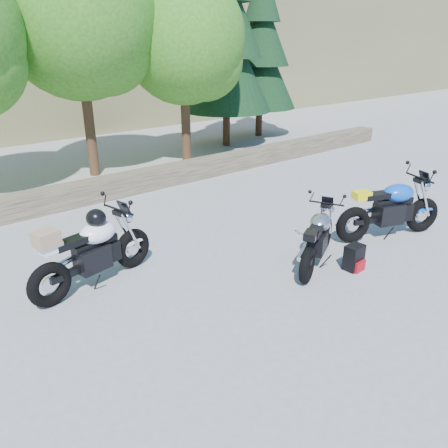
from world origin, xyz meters
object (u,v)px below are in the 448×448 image
(silver_bike, at_px, (318,239))
(backpack, at_px, (354,258))
(white_bike, at_px, (92,250))
(blue_bike, at_px, (391,209))

(silver_bike, xyz_separation_m, backpack, (0.34, -0.52, -0.26))
(silver_bike, distance_m, white_bike, 3.67)
(blue_bike, xyz_separation_m, backpack, (-1.64, -0.39, -0.36))
(backpack, bearing_deg, silver_bike, 120.05)
(white_bike, xyz_separation_m, backpack, (3.56, -2.26, -0.39))
(silver_bike, bearing_deg, white_bike, 125.13)
(silver_bike, xyz_separation_m, white_bike, (-3.22, 1.74, 0.13))
(blue_bike, height_order, backpack, blue_bike)
(silver_bike, height_order, blue_bike, blue_bike)
(backpack, bearing_deg, blue_bike, 10.37)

